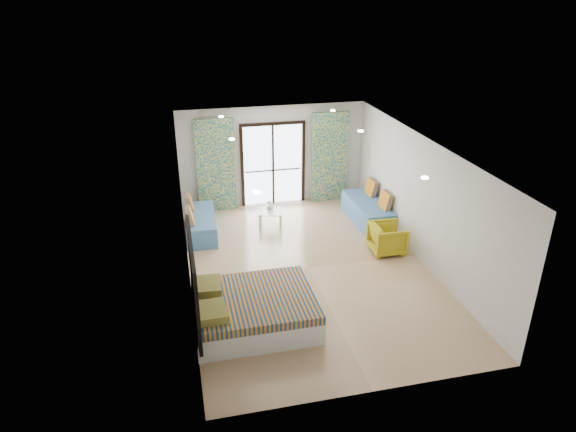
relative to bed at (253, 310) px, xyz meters
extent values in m
cube|color=black|center=(1.48, 5.41, 1.93)|extent=(1.76, 0.08, 0.08)
cube|color=black|center=(0.64, 5.41, 0.79)|extent=(0.08, 0.08, 2.20)
cube|color=black|center=(2.32, 5.41, 0.79)|extent=(0.08, 0.08, 2.20)
cube|color=black|center=(1.48, 5.41, 0.79)|extent=(0.05, 0.06, 2.20)
cube|color=#595451|center=(1.48, 5.43, 0.64)|extent=(1.52, 0.03, 0.04)
cube|color=silver|center=(-0.07, 5.27, 0.94)|extent=(1.00, 0.10, 2.50)
cube|color=silver|center=(3.03, 5.27, 0.94)|extent=(1.00, 0.10, 2.50)
cylinder|color=#FFE0B2|center=(0.08, -0.30, 2.36)|extent=(0.12, 0.12, 0.02)
cylinder|color=#FFE0B2|center=(2.88, -0.30, 2.36)|extent=(0.12, 0.12, 0.02)
cylinder|color=#FFE0B2|center=(0.08, 2.70, 2.36)|extent=(0.12, 0.12, 0.02)
cylinder|color=#FFE0B2|center=(2.88, 2.70, 2.36)|extent=(0.12, 0.12, 0.02)
cylinder|color=#FFE0B2|center=(0.08, 4.70, 2.36)|extent=(0.12, 0.12, 0.02)
cylinder|color=#FFE0B2|center=(2.88, 4.70, 2.36)|extent=(0.12, 0.12, 0.02)
cube|color=black|center=(-0.98, 0.00, 0.74)|extent=(0.06, 2.10, 1.50)
cube|color=silver|center=(-0.99, 1.25, 0.74)|extent=(0.02, 0.10, 0.10)
cube|color=silver|center=(0.03, 0.00, -0.09)|extent=(2.13, 1.70, 0.43)
cube|color=navy|center=(0.03, 0.00, 0.20)|extent=(2.10, 1.73, 0.16)
cube|color=#19744F|center=(-0.74, -0.40, 0.35)|extent=(0.51, 0.61, 0.15)
cube|color=#19744F|center=(-0.74, 0.40, 0.35)|extent=(0.52, 0.62, 0.15)
cube|color=teal|center=(-0.62, 3.91, -0.11)|extent=(0.76, 1.82, 0.40)
cube|color=teal|center=(-0.62, 3.91, 0.14)|extent=(0.75, 1.78, 0.10)
cube|color=navy|center=(-0.89, 3.51, 0.37)|extent=(0.22, 0.46, 0.41)
cube|color=navy|center=(-0.85, 4.34, 0.37)|extent=(0.22, 0.46, 0.41)
cube|color=teal|center=(3.58, 3.69, -0.09)|extent=(0.77, 1.94, 0.43)
cube|color=teal|center=(3.58, 3.69, 0.17)|extent=(0.76, 1.90, 0.11)
cube|color=navy|center=(3.85, 3.24, 0.42)|extent=(0.22, 0.48, 0.45)
cube|color=navy|center=(3.84, 4.14, 0.42)|extent=(0.22, 0.48, 0.45)
cylinder|color=silver|center=(0.81, 3.83, -0.12)|extent=(0.06, 0.06, 0.38)
cylinder|color=silver|center=(1.30, 3.71, -0.12)|extent=(0.06, 0.06, 0.38)
cylinder|color=silver|center=(0.93, 4.32, -0.12)|extent=(0.06, 0.06, 0.38)
cylinder|color=silver|center=(1.43, 4.20, -0.12)|extent=(0.06, 0.06, 0.38)
cube|color=#8CA59E|center=(1.12, 4.02, 0.07)|extent=(0.71, 0.71, 0.02)
sphere|color=white|center=(1.16, 4.00, 0.28)|extent=(0.07, 0.07, 0.07)
sphere|color=white|center=(1.13, 4.06, 0.30)|extent=(0.07, 0.07, 0.07)
sphere|color=white|center=(1.07, 4.03, 0.31)|extent=(0.07, 0.07, 0.07)
sphere|color=white|center=(1.11, 3.97, 0.33)|extent=(0.07, 0.07, 0.07)
imported|color=white|center=(1.12, 4.09, 0.17)|extent=(0.18, 0.19, 0.17)
imported|color=#B09E16|center=(3.41, 2.02, 0.07)|extent=(0.70, 0.74, 0.75)
camera|label=1|loc=(-1.10, -7.52, 5.28)|focal=32.00mm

